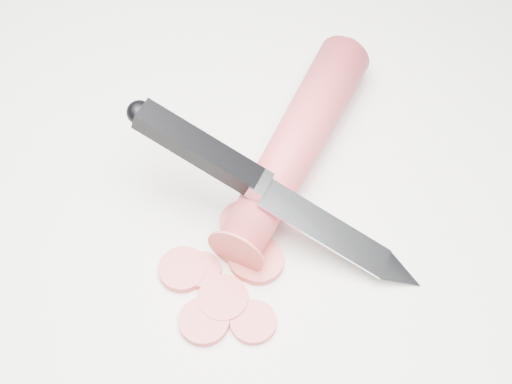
# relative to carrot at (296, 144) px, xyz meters

# --- Properties ---
(ground) EXTENTS (2.40, 2.40, 0.00)m
(ground) POSITION_rel_carrot_xyz_m (-0.01, -0.05, -0.02)
(ground) COLOR silver
(ground) RESTS_ON ground
(carrot) EXTENTS (0.08, 0.22, 0.04)m
(carrot) POSITION_rel_carrot_xyz_m (0.00, 0.00, 0.00)
(carrot) COLOR #CD373F
(carrot) RESTS_ON ground
(carrot_slice_0) EXTENTS (0.04, 0.04, 0.01)m
(carrot_slice_0) POSITION_rel_carrot_xyz_m (-0.02, -0.14, -0.02)
(carrot_slice_0) COLOR #D3504A
(carrot_slice_0) RESTS_ON ground
(carrot_slice_1) EXTENTS (0.04, 0.04, 0.01)m
(carrot_slice_1) POSITION_rel_carrot_xyz_m (-0.06, -0.12, -0.02)
(carrot_slice_1) COLOR #D3504A
(carrot_slice_1) RESTS_ON ground
(carrot_slice_2) EXTENTS (0.04, 0.04, 0.01)m
(carrot_slice_2) POSITION_rel_carrot_xyz_m (-0.02, -0.07, -0.02)
(carrot_slice_2) COLOR #D3504A
(carrot_slice_2) RESTS_ON ground
(carrot_slice_3) EXTENTS (0.04, 0.04, 0.01)m
(carrot_slice_3) POSITION_rel_carrot_xyz_m (-0.03, -0.16, -0.02)
(carrot_slice_3) COLOR #D3504A
(carrot_slice_3) RESTS_ON ground
(carrot_slice_4) EXTENTS (0.04, 0.04, 0.01)m
(carrot_slice_4) POSITION_rel_carrot_xyz_m (-0.00, -0.10, -0.02)
(carrot_slice_4) COLOR #D3504A
(carrot_slice_4) RESTS_ON ground
(carrot_slice_5) EXTENTS (0.04, 0.04, 0.01)m
(carrot_slice_5) POSITION_rel_carrot_xyz_m (-0.01, -0.10, -0.02)
(carrot_slice_5) COLOR #D3504A
(carrot_slice_5) RESTS_ON ground
(carrot_slice_6) EXTENTS (0.03, 0.03, 0.01)m
(carrot_slice_6) POSITION_rel_carrot_xyz_m (-0.04, -0.12, -0.02)
(carrot_slice_6) COLOR #D3504A
(carrot_slice_6) RESTS_ON ground
(carrot_slice_7) EXTENTS (0.03, 0.03, 0.01)m
(carrot_slice_7) POSITION_rel_carrot_xyz_m (0.00, -0.15, -0.02)
(carrot_slice_7) COLOR #D3504A
(carrot_slice_7) RESTS_ON ground
(kitchen_knife) EXTENTS (0.24, 0.07, 0.09)m
(kitchen_knife) POSITION_rel_carrot_xyz_m (-0.00, -0.06, 0.02)
(kitchen_knife) COLOR silver
(kitchen_knife) RESTS_ON ground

